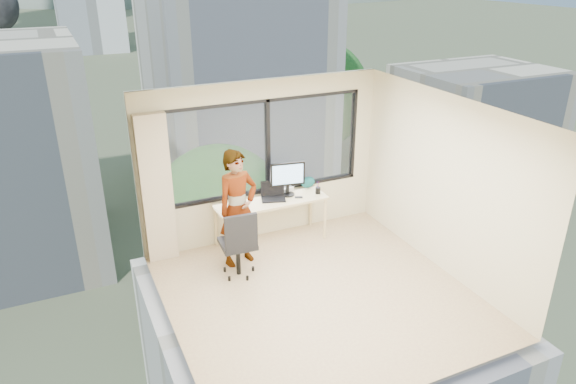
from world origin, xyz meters
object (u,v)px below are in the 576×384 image
desk (271,221)px  monitor (288,179)px  person (238,208)px  chair (237,241)px  handbag (308,182)px  game_console (281,189)px  laptop (273,193)px

desk → monitor: bearing=11.4°
person → monitor: bearing=9.1°
chair → handbag: (1.58, 0.90, 0.30)m
person → game_console: (0.96, 0.62, -0.11)m
monitor → person: bearing=-146.7°
desk → handbag: bearing=14.9°
handbag → game_console: bearing=165.5°
desk → game_console: bearing=41.5°
desk → game_console: 0.56m
desk → chair: chair is taller
laptop → person: bearing=-135.8°
desk → game_console: (0.29, 0.25, 0.42)m
game_console → handbag: (0.47, -0.05, 0.05)m
chair → person: person is taller
monitor → game_console: bearing=111.8°
chair → handbag: bearing=33.3°
desk → chair: bearing=-139.3°
monitor → laptop: monitor is taller
game_console → desk: bearing=-150.5°
laptop → handbag: size_ratio=1.60×
person → handbag: size_ratio=7.25×
game_console → handbag: 0.48m
monitor → handbag: 0.49m
person → laptop: 0.81m
chair → monitor: size_ratio=1.91×
person → laptop: bearing=12.5°
desk → monitor: (0.33, 0.07, 0.66)m
monitor → chair: bearing=-136.3°
desk → monitor: size_ratio=3.18×
chair → game_console: size_ratio=3.19×
game_console → person: bearing=-159.2°
monitor → game_console: (-0.04, 0.19, -0.24)m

